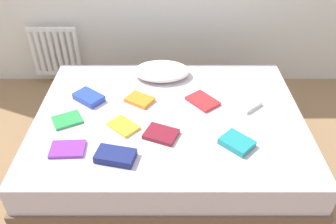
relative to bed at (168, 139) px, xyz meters
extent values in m
plane|color=#93704C|center=(0.00, 0.00, -0.25)|extent=(8.00, 8.00, 0.00)
cube|color=brown|center=(0.00, 0.00, -0.11)|extent=(2.00, 1.50, 0.28)
cube|color=silver|center=(0.00, 0.00, 0.14)|extent=(1.96, 1.46, 0.22)
cylinder|color=white|center=(-1.41, 1.20, 0.14)|extent=(0.04, 0.04, 0.54)
cylinder|color=white|center=(-1.34, 1.20, 0.14)|extent=(0.04, 0.04, 0.54)
cylinder|color=white|center=(-1.28, 1.20, 0.14)|extent=(0.04, 0.04, 0.54)
cylinder|color=white|center=(-1.21, 1.20, 0.14)|extent=(0.04, 0.04, 0.54)
cylinder|color=white|center=(-1.15, 1.20, 0.14)|extent=(0.04, 0.04, 0.54)
cylinder|color=white|center=(-1.08, 1.20, 0.14)|extent=(0.04, 0.04, 0.54)
cylinder|color=white|center=(-1.02, 1.20, 0.14)|extent=(0.04, 0.04, 0.54)
cylinder|color=white|center=(-0.95, 1.20, 0.14)|extent=(0.04, 0.04, 0.54)
cube|color=white|center=(-1.18, 1.20, 0.39)|extent=(0.50, 0.04, 0.04)
cube|color=white|center=(-1.18, 1.20, -0.10)|extent=(0.50, 0.04, 0.04)
ellipsoid|color=white|center=(-0.06, 0.54, 0.30)|extent=(0.48, 0.34, 0.10)
cube|color=teal|center=(0.45, -0.34, 0.28)|extent=(0.25, 0.25, 0.05)
cube|color=orange|center=(-0.23, 0.16, 0.27)|extent=(0.25, 0.23, 0.03)
cube|color=maroon|center=(-0.05, -0.24, 0.27)|extent=(0.26, 0.23, 0.03)
cube|color=white|center=(0.58, 0.12, 0.27)|extent=(0.26, 0.26, 0.04)
cube|color=navy|center=(-0.34, -0.46, 0.28)|extent=(0.27, 0.19, 0.05)
cube|color=purple|center=(-0.66, -0.39, 0.26)|extent=(0.23, 0.16, 0.02)
cube|color=#2847B7|center=(-0.62, 0.18, 0.28)|extent=(0.26, 0.25, 0.05)
cube|color=red|center=(0.26, 0.15, 0.27)|extent=(0.27, 0.29, 0.03)
cube|color=green|center=(-0.73, -0.08, 0.26)|extent=(0.24, 0.23, 0.02)
cube|color=yellow|center=(-0.32, -0.15, 0.26)|extent=(0.25, 0.24, 0.02)
camera|label=1|loc=(-0.01, -1.99, 1.79)|focal=36.39mm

